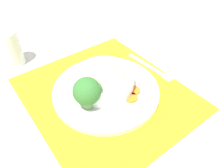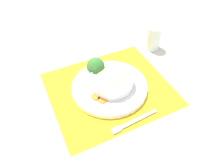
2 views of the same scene
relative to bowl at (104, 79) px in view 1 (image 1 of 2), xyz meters
The scene contains 9 objects.
ground_plane 0.05m from the bowl, 90.44° to the left, with size 4.00×4.00×0.00m, color beige.
placemat 0.05m from the bowl, 90.44° to the left, with size 0.42×0.48×0.00m.
plate 0.04m from the bowl, 90.44° to the left, with size 0.30×0.30×0.02m.
bowl is the anchor object (origin of this frame).
broccoli_floret 0.09m from the bowl, 27.01° to the left, with size 0.07×0.07×0.09m.
carrot_slice_near 0.09m from the bowl, 112.26° to the left, with size 0.04×0.04×0.01m.
carrot_slice_middle 0.09m from the bowl, 131.67° to the left, with size 0.04×0.04×0.01m.
water_glass 0.34m from the bowl, 60.50° to the right, with size 0.07×0.07×0.12m.
fork 0.19m from the bowl, behind, with size 0.03×0.18×0.01m.
Camera 1 is at (0.25, 0.37, 0.44)m, focal length 35.00 mm.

